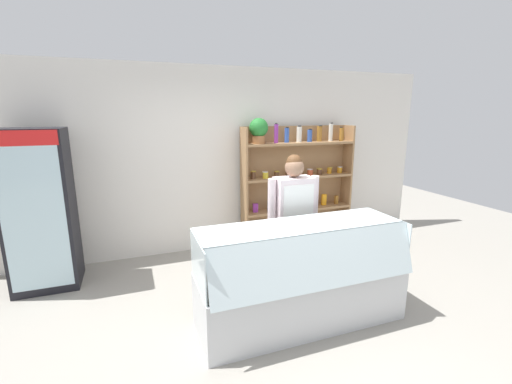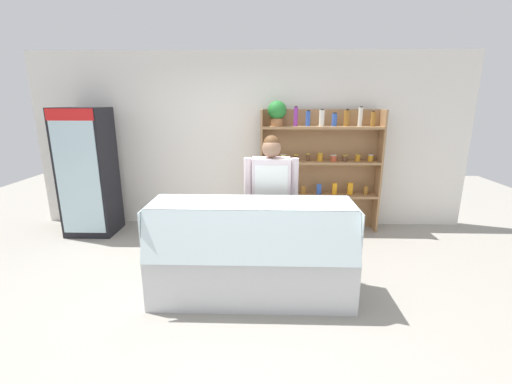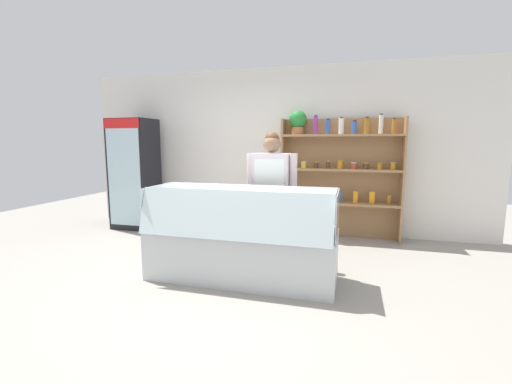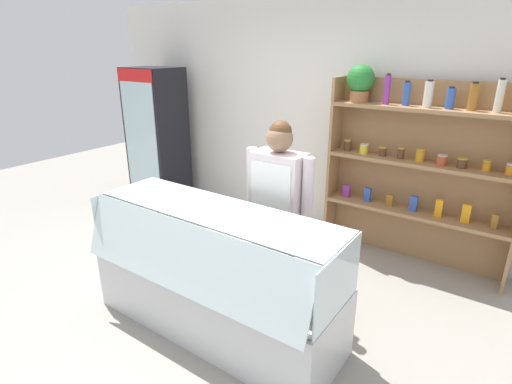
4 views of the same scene
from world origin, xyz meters
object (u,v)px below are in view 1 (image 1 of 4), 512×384
Objects in this scene: shelving_unit at (293,174)px; deli_display_case at (300,292)px; shop_clerk at (293,213)px; drinks_fridge at (40,210)px.

shelving_unit is 0.97× the size of deli_display_case.
shelving_unit is 2.33m from deli_display_case.
shop_clerk is at bearing -115.85° from shelving_unit.
drinks_fridge is 3.10m from deli_display_case.
drinks_fridge is at bearing 157.32° from shop_clerk.
shop_clerk is (0.20, 0.59, 0.63)m from deli_display_case.
shelving_unit reaches higher than shop_clerk.
drinks_fridge reaches higher than deli_display_case.
shelving_unit is at bearing 4.72° from drinks_fridge.
drinks_fridge is 3.40m from shelving_unit.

